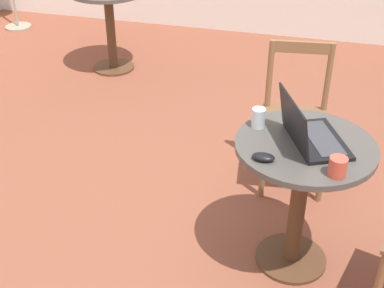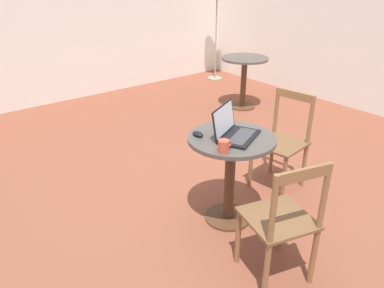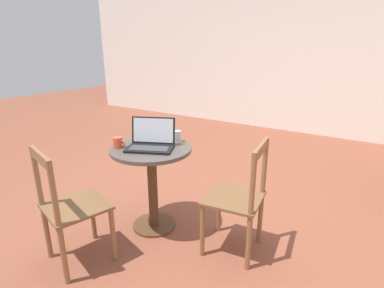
{
  "view_description": "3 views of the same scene",
  "coord_description": "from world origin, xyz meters",
  "px_view_note": "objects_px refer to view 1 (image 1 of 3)",
  "views": [
    {
      "loc": [
        -2.16,
        -0.56,
        2.03
      ],
      "look_at": [
        0.08,
        0.05,
        0.55
      ],
      "focal_mm": 50.0,
      "sensor_mm": 36.0,
      "label": 1
    },
    {
      "loc": [
        -1.83,
        -2.3,
        1.85
      ],
      "look_at": [
        -0.11,
        -0.15,
        0.55
      ],
      "focal_mm": 35.0,
      "sensor_mm": 36.0,
      "label": 2
    },
    {
      "loc": [
        1.45,
        -2.26,
        1.5
      ],
      "look_at": [
        0.08,
        -0.11,
        0.66
      ],
      "focal_mm": 28.0,
      "sensor_mm": 36.0,
      "label": 3
    }
  ],
  "objects_px": {
    "chair_near_right": "(295,118)",
    "laptop": "(310,134)",
    "cafe_table_near": "(302,177)",
    "mug": "(338,166)",
    "cafe_table_mid": "(109,11)",
    "mouse": "(263,157)",
    "drinking_glass": "(258,118)"
  },
  "relations": [
    {
      "from": "chair_near_right",
      "to": "laptop",
      "type": "bearing_deg",
      "value": -171.84
    },
    {
      "from": "cafe_table_near",
      "to": "chair_near_right",
      "type": "height_order",
      "value": "chair_near_right"
    },
    {
      "from": "cafe_table_near",
      "to": "chair_near_right",
      "type": "bearing_deg",
      "value": 7.16
    },
    {
      "from": "cafe_table_near",
      "to": "laptop",
      "type": "distance_m",
      "value": 0.24
    },
    {
      "from": "mug",
      "to": "cafe_table_mid",
      "type": "bearing_deg",
      "value": 41.25
    },
    {
      "from": "mouse",
      "to": "drinking_glass",
      "type": "bearing_deg",
      "value": 13.82
    },
    {
      "from": "laptop",
      "to": "mouse",
      "type": "bearing_deg",
      "value": 137.19
    },
    {
      "from": "laptop",
      "to": "drinking_glass",
      "type": "height_order",
      "value": "laptop"
    },
    {
      "from": "mouse",
      "to": "mug",
      "type": "height_order",
      "value": "mug"
    },
    {
      "from": "cafe_table_mid",
      "to": "mug",
      "type": "xyz_separation_m",
      "value": [
        -2.24,
        -1.97,
        0.23
      ]
    },
    {
      "from": "cafe_table_near",
      "to": "mug",
      "type": "height_order",
      "value": "mug"
    },
    {
      "from": "cafe_table_mid",
      "to": "mouse",
      "type": "relative_size",
      "value": 7.23
    },
    {
      "from": "cafe_table_mid",
      "to": "mug",
      "type": "bearing_deg",
      "value": -138.75
    },
    {
      "from": "cafe_table_mid",
      "to": "drinking_glass",
      "type": "height_order",
      "value": "drinking_glass"
    },
    {
      "from": "cafe_table_mid",
      "to": "mug",
      "type": "distance_m",
      "value": 2.99
    },
    {
      "from": "cafe_table_near",
      "to": "mouse",
      "type": "bearing_deg",
      "value": 137.25
    },
    {
      "from": "cafe_table_mid",
      "to": "mug",
      "type": "relative_size",
      "value": 6.38
    },
    {
      "from": "cafe_table_near",
      "to": "cafe_table_mid",
      "type": "xyz_separation_m",
      "value": [
        2.03,
        1.82,
        0.0
      ]
    },
    {
      "from": "cafe_table_near",
      "to": "mug",
      "type": "xyz_separation_m",
      "value": [
        -0.21,
        -0.14,
        0.23
      ]
    },
    {
      "from": "mug",
      "to": "cafe_table_near",
      "type": "bearing_deg",
      "value": 33.68
    },
    {
      "from": "cafe_table_near",
      "to": "cafe_table_mid",
      "type": "distance_m",
      "value": 2.73
    },
    {
      "from": "mouse",
      "to": "cafe_table_mid",
      "type": "bearing_deg",
      "value": 36.81
    },
    {
      "from": "laptop",
      "to": "cafe_table_near",
      "type": "bearing_deg",
      "value": 136.22
    },
    {
      "from": "laptop",
      "to": "mouse",
      "type": "height_order",
      "value": "laptop"
    },
    {
      "from": "laptop",
      "to": "mug",
      "type": "bearing_deg",
      "value": -149.87
    },
    {
      "from": "cafe_table_near",
      "to": "mug",
      "type": "relative_size",
      "value": 6.38
    },
    {
      "from": "chair_near_right",
      "to": "mug",
      "type": "bearing_deg",
      "value": -166.14
    },
    {
      "from": "chair_near_right",
      "to": "laptop",
      "type": "xyz_separation_m",
      "value": [
        -0.73,
        -0.1,
        0.34
      ]
    },
    {
      "from": "chair_near_right",
      "to": "laptop",
      "type": "relative_size",
      "value": 2.03
    },
    {
      "from": "chair_near_right",
      "to": "mouse",
      "type": "distance_m",
      "value": 0.97
    },
    {
      "from": "mug",
      "to": "drinking_glass",
      "type": "bearing_deg",
      "value": 50.89
    },
    {
      "from": "cafe_table_near",
      "to": "cafe_table_mid",
      "type": "relative_size",
      "value": 1.0
    }
  ]
}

